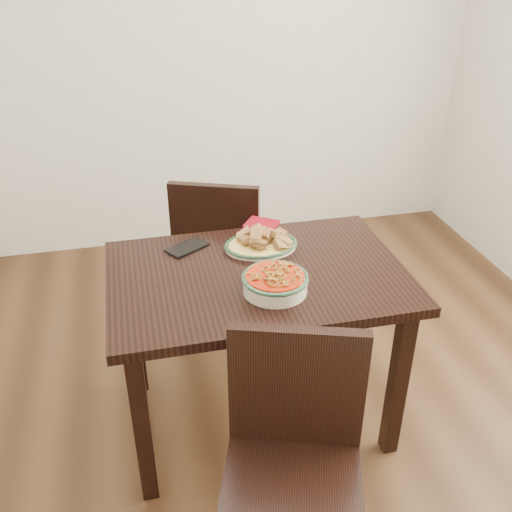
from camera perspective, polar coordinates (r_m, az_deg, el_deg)
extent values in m
plane|color=#362111|center=(2.67, 1.08, -15.13)|extent=(3.50, 3.50, 0.00)
cube|color=silver|center=(3.66, -5.87, 20.49)|extent=(3.50, 0.10, 2.60)
cube|color=black|center=(2.19, 0.12, -2.07)|extent=(1.13, 0.76, 0.04)
cube|color=black|center=(2.15, -11.32, -16.40)|extent=(0.06, 0.06, 0.71)
cube|color=black|center=(2.34, 13.98, -12.24)|extent=(0.06, 0.06, 0.71)
cube|color=black|center=(2.61, -12.09, -6.90)|extent=(0.06, 0.06, 0.71)
cube|color=black|center=(2.76, 8.63, -4.19)|extent=(0.06, 0.06, 0.71)
cube|color=black|center=(2.96, -3.22, 0.28)|extent=(0.55, 0.55, 0.04)
cube|color=black|center=(3.19, 0.50, -1.97)|extent=(0.04, 0.04, 0.41)
cube|color=black|center=(3.25, -5.45, -1.48)|extent=(0.04, 0.04, 0.41)
cube|color=black|center=(2.91, -0.46, -5.46)|extent=(0.04, 0.04, 0.41)
cube|color=black|center=(2.97, -6.97, -4.86)|extent=(0.04, 0.04, 0.41)
cube|color=black|center=(2.68, -4.16, 2.76)|extent=(0.40, 0.19, 0.44)
cube|color=black|center=(1.84, 3.62, -22.44)|extent=(0.53, 0.53, 0.04)
cube|color=black|center=(2.13, -1.35, -22.24)|extent=(0.04, 0.04, 0.41)
cube|color=black|center=(2.13, 8.54, -22.68)|extent=(0.04, 0.04, 0.41)
cube|color=black|center=(1.80, 4.09, -12.92)|extent=(0.41, 0.17, 0.44)
ellipsoid|color=beige|center=(2.34, 0.48, 1.00)|extent=(0.29, 0.22, 0.02)
ellipsoid|color=gold|center=(2.34, 0.49, 1.13)|extent=(0.28, 0.21, 0.01)
torus|color=#17331B|center=(2.34, 0.49, 1.18)|extent=(0.23, 0.23, 0.01)
cylinder|color=beige|center=(2.05, 1.91, -2.79)|extent=(0.23, 0.23, 0.06)
torus|color=#1C3D27|center=(2.04, 1.93, -2.18)|extent=(0.24, 0.24, 0.02)
cylinder|color=#9F1E07|center=(2.04, 1.93, -2.06)|extent=(0.21, 0.21, 0.01)
cube|color=black|center=(2.35, -6.90, 0.85)|extent=(0.19, 0.17, 0.01)
cube|color=maroon|center=(2.52, 0.56, 3.20)|extent=(0.18, 0.17, 0.01)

